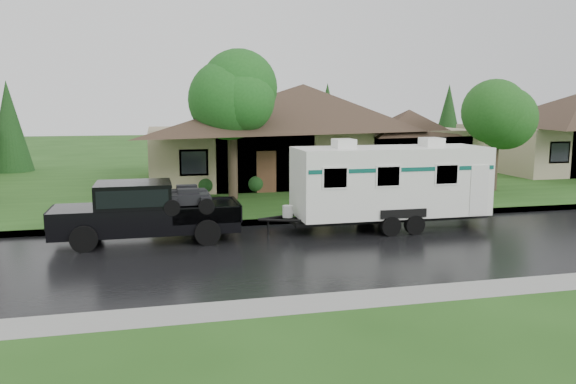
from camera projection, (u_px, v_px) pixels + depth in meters
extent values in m
plane|color=#244D18|center=(349.00, 233.00, 20.04)|extent=(140.00, 140.00, 0.00)
cube|color=black|center=(370.00, 247.00, 18.12)|extent=(140.00, 8.00, 0.01)
cube|color=gray|center=(330.00, 219.00, 22.19)|extent=(140.00, 0.50, 0.15)
cube|color=#244D18|center=(267.00, 178.00, 34.45)|extent=(140.00, 26.00, 0.15)
cube|color=#9A8D68|center=(303.00, 153.00, 33.70)|extent=(18.00, 10.00, 3.00)
pyramid|color=#33231C|center=(303.00, 84.00, 33.07)|extent=(19.44, 10.80, 2.60)
cube|color=#9A8D68|center=(408.00, 158.00, 32.08)|extent=(5.76, 4.00, 2.70)
cylinder|color=#382B1E|center=(233.00, 167.00, 26.26)|extent=(0.45, 0.45, 3.04)
sphere|color=#256C23|center=(232.00, 95.00, 25.75)|extent=(4.20, 4.20, 4.20)
cylinder|color=#382B1E|center=(494.00, 167.00, 28.96)|extent=(0.39, 0.39, 2.43)
sphere|color=#286922|center=(497.00, 115.00, 28.55)|extent=(3.36, 3.36, 3.36)
sphere|color=#143814|center=(205.00, 184.00, 27.90)|extent=(1.00, 1.00, 1.00)
sphere|color=#143814|center=(255.00, 182.00, 28.47)|extent=(1.00, 1.00, 1.00)
sphere|color=#143814|center=(303.00, 181.00, 29.05)|extent=(1.00, 1.00, 1.00)
sphere|color=#143814|center=(349.00, 179.00, 29.63)|extent=(1.00, 1.00, 1.00)
sphere|color=#143814|center=(393.00, 178.00, 30.20)|extent=(1.00, 1.00, 1.00)
sphere|color=#143814|center=(436.00, 176.00, 30.78)|extent=(1.00, 1.00, 1.00)
cube|color=black|center=(147.00, 218.00, 18.74)|extent=(6.03, 2.01, 0.86)
cube|color=black|center=(77.00, 213.00, 18.19)|extent=(1.61, 1.96, 0.35)
cube|color=black|center=(134.00, 196.00, 18.53)|extent=(2.41, 1.89, 0.90)
cube|color=black|center=(134.00, 194.00, 18.52)|extent=(2.21, 1.93, 0.55)
cube|color=black|center=(204.00, 210.00, 19.14)|extent=(2.21, 1.91, 0.06)
cylinder|color=black|center=(84.00, 239.00, 17.41)|extent=(0.84, 0.32, 0.84)
cylinder|color=black|center=(91.00, 226.00, 19.30)|extent=(0.84, 0.32, 0.84)
cylinder|color=black|center=(207.00, 232.00, 18.28)|extent=(0.84, 0.32, 0.84)
cylinder|color=black|center=(202.00, 220.00, 20.18)|extent=(0.84, 0.32, 0.84)
cube|color=white|center=(390.00, 181.00, 20.57)|extent=(7.03, 2.41, 2.46)
cube|color=black|center=(389.00, 218.00, 20.78)|extent=(7.44, 1.21, 0.14)
cube|color=#0B5246|center=(390.00, 166.00, 20.49)|extent=(6.89, 2.43, 0.14)
cube|color=white|center=(344.00, 143.00, 19.94)|extent=(0.70, 0.80, 0.32)
cube|color=white|center=(432.00, 142.00, 20.73)|extent=(0.70, 0.80, 0.32)
cylinder|color=black|center=(391.00, 226.00, 19.55)|extent=(0.70, 0.24, 0.70)
cylinder|color=black|center=(366.00, 213.00, 21.83)|extent=(0.70, 0.24, 0.70)
cylinder|color=black|center=(415.00, 225.00, 19.76)|extent=(0.70, 0.24, 0.70)
cylinder|color=black|center=(388.00, 212.00, 22.04)|extent=(0.70, 0.24, 0.70)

